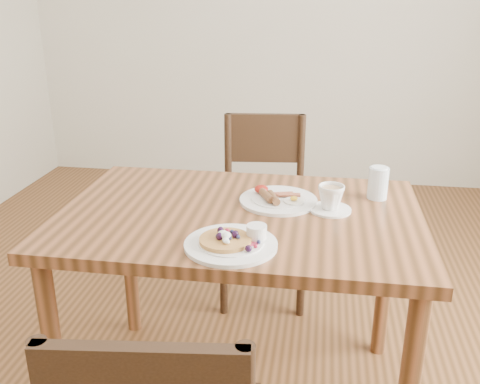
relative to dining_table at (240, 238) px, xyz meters
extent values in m
cube|color=brown|center=(0.00, 0.00, 0.08)|extent=(1.20, 0.80, 0.04)
cylinder|color=brown|center=(-0.54, -0.34, -0.30)|extent=(0.06, 0.06, 0.71)
cylinder|color=brown|center=(0.54, 0.34, -0.30)|extent=(0.06, 0.06, 0.71)
cylinder|color=brown|center=(-0.54, 0.34, -0.30)|extent=(0.06, 0.06, 0.71)
cube|color=#331F12|center=(0.00, 0.72, -0.20)|extent=(0.46, 0.46, 0.04)
cylinder|color=#331F12|center=(-0.16, 0.52, -0.44)|extent=(0.04, 0.04, 0.43)
cylinder|color=#331F12|center=(0.20, 0.56, -0.44)|extent=(0.04, 0.04, 0.43)
cylinder|color=#331F12|center=(-0.20, 0.88, -0.44)|extent=(0.04, 0.04, 0.43)
cylinder|color=#331F12|center=(0.16, 0.92, -0.44)|extent=(0.04, 0.04, 0.43)
cylinder|color=#331F12|center=(0.16, 0.92, 0.01)|extent=(0.04, 0.04, 0.43)
cylinder|color=#331F12|center=(-0.20, 0.88, 0.01)|extent=(0.04, 0.04, 0.43)
cube|color=#331F12|center=(-0.02, 0.91, 0.11)|extent=(0.38, 0.07, 0.24)
cylinder|color=white|center=(0.01, -0.26, 0.10)|extent=(0.27, 0.27, 0.01)
cylinder|color=white|center=(0.01, -0.26, 0.11)|extent=(0.19, 0.19, 0.01)
cylinder|color=#B22D59|center=(0.06, -0.25, 0.12)|extent=(0.07, 0.07, 0.00)
cylinder|color=#C68C47|center=(0.00, -0.26, 0.12)|extent=(0.15, 0.15, 0.01)
ellipsoid|color=white|center=(-0.01, -0.27, 0.14)|extent=(0.03, 0.03, 0.02)
ellipsoid|color=white|center=(0.01, -0.29, 0.13)|extent=(0.02, 0.02, 0.01)
cylinder|color=white|center=(0.08, -0.22, 0.13)|extent=(0.06, 0.06, 0.04)
cylinder|color=#591E07|center=(0.08, -0.22, 0.15)|extent=(0.05, 0.05, 0.00)
sphere|color=black|center=(0.03, -0.25, 0.14)|extent=(0.02, 0.02, 0.02)
sphere|color=#1E234C|center=(0.03, -0.23, 0.13)|extent=(0.01, 0.01, 0.01)
sphere|color=#1E234C|center=(0.02, -0.21, 0.13)|extent=(0.01, 0.01, 0.01)
sphere|color=#B21938|center=(0.00, -0.23, 0.13)|extent=(0.02, 0.02, 0.02)
sphere|color=black|center=(-0.02, -0.24, 0.14)|extent=(0.02, 0.02, 0.02)
sphere|color=#1E234C|center=(-0.02, -0.26, 0.13)|extent=(0.01, 0.01, 0.01)
sphere|color=black|center=(0.00, -0.27, 0.14)|extent=(0.02, 0.02, 0.02)
sphere|color=#1E234C|center=(0.01, -0.28, 0.13)|extent=(0.01, 0.01, 0.01)
sphere|color=#1E234C|center=(0.04, -0.27, 0.13)|extent=(0.01, 0.01, 0.01)
sphere|color=#1E234C|center=(0.08, -0.30, 0.12)|extent=(0.01, 0.01, 0.01)
sphere|color=#B21938|center=(0.09, -0.27, 0.12)|extent=(0.01, 0.01, 0.01)
sphere|color=black|center=(0.09, -0.23, 0.12)|extent=(0.02, 0.02, 0.02)
sphere|color=#1E234C|center=(0.06, -0.20, 0.12)|extent=(0.01, 0.01, 0.01)
cylinder|color=white|center=(0.12, 0.11, 0.10)|extent=(0.27, 0.27, 0.01)
cylinder|color=white|center=(0.12, 0.11, 0.11)|extent=(0.19, 0.19, 0.01)
cylinder|color=brown|center=(0.08, 0.09, 0.13)|extent=(0.06, 0.10, 0.03)
cylinder|color=brown|center=(0.10, 0.07, 0.13)|extent=(0.06, 0.10, 0.03)
cube|color=maroon|center=(0.13, 0.14, 0.12)|extent=(0.08, 0.04, 0.01)
cube|color=maroon|center=(0.15, 0.12, 0.12)|extent=(0.08, 0.03, 0.01)
cylinder|color=white|center=(0.17, 0.08, 0.12)|extent=(0.07, 0.07, 0.00)
ellipsoid|color=yellow|center=(0.17, 0.08, 0.13)|extent=(0.03, 0.03, 0.01)
ellipsoid|color=#A5190F|center=(0.05, 0.15, 0.13)|extent=(0.05, 0.05, 0.03)
cylinder|color=white|center=(0.30, 0.06, 0.10)|extent=(0.14, 0.14, 0.01)
imported|color=white|center=(0.30, 0.06, 0.15)|extent=(0.12, 0.12, 0.08)
cylinder|color=tan|center=(0.30, 0.06, 0.18)|extent=(0.07, 0.07, 0.00)
cylinder|color=silver|center=(0.46, 0.20, 0.16)|extent=(0.07, 0.07, 0.11)
camera|label=1|loc=(0.26, -1.62, 0.79)|focal=40.00mm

